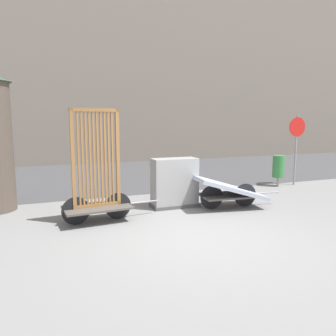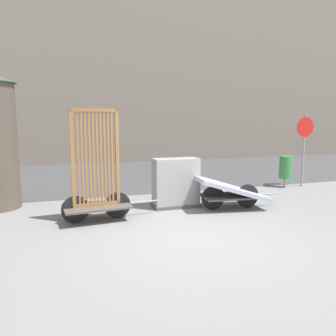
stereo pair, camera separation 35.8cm
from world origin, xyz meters
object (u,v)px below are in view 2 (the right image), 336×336
(trash_bin, at_px, (285,167))
(bike_cart_with_mattress, at_px, (231,191))
(utility_cabinet, at_px, (176,184))
(sign_post, at_px, (304,140))
(bike_cart_with_bedframe, at_px, (96,183))

(trash_bin, bearing_deg, bike_cart_with_mattress, -148.77)
(bike_cart_with_mattress, bearing_deg, utility_cabinet, 160.00)
(sign_post, bearing_deg, bike_cart_with_mattress, -153.84)
(bike_cart_with_mattress, height_order, sign_post, sign_post)
(bike_cart_with_mattress, bearing_deg, bike_cart_with_bedframe, -174.78)
(bike_cart_with_mattress, distance_m, sign_post, 4.03)
(sign_post, bearing_deg, utility_cabinet, -166.08)
(bike_cart_with_bedframe, relative_size, bike_cart_with_mattress, 1.03)
(bike_cart_with_bedframe, xyz_separation_m, bike_cart_with_mattress, (3.11, -0.00, -0.37))
(trash_bin, height_order, sign_post, sign_post)
(bike_cart_with_bedframe, height_order, bike_cart_with_mattress, bike_cart_with_bedframe)
(bike_cart_with_bedframe, xyz_separation_m, trash_bin, (5.96, 1.72, -0.17))
(bike_cart_with_bedframe, height_order, trash_bin, bike_cart_with_bedframe)
(bike_cart_with_bedframe, height_order, sign_post, bike_cart_with_bedframe)
(bike_cart_with_bedframe, height_order, utility_cabinet, bike_cart_with_bedframe)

